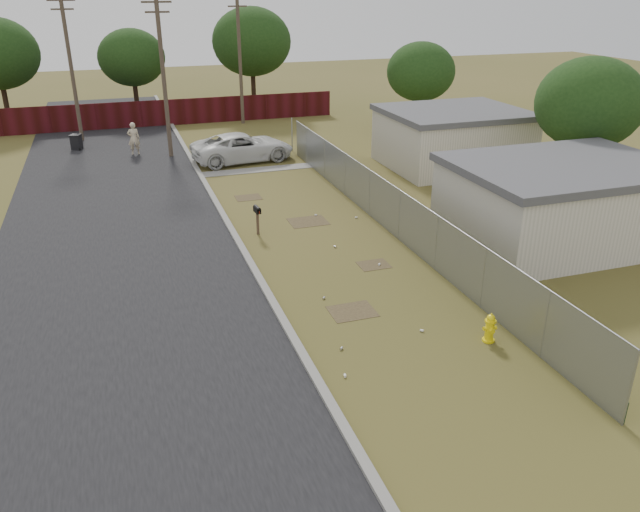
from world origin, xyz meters
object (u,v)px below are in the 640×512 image
object	(u,v)px
pickup_truck	(243,147)
trash_bin	(76,142)
pedestrian	(134,139)
fire_hydrant	(490,328)
mailbox	(257,212)

from	to	relation	value
pickup_truck	trash_bin	size ratio (longest dim) A/B	6.22
pedestrian	trash_bin	bearing A→B (deg)	-33.37
fire_hydrant	trash_bin	size ratio (longest dim) A/B	0.95
pickup_truck	pedestrian	size ratio (longest dim) A/B	3.01
mailbox	trash_bin	bearing A→B (deg)	112.68
pedestrian	trash_bin	distance (m)	4.09
fire_hydrant	mailbox	size ratio (longest dim) A/B	0.74
mailbox	pickup_truck	size ratio (longest dim) A/B	0.21
fire_hydrant	trash_bin	world-z (taller)	trash_bin
fire_hydrant	pedestrian	distance (m)	26.28
fire_hydrant	mailbox	xyz separation A→B (m)	(-4.27, 10.11, 0.53)
pedestrian	trash_bin	xyz separation A→B (m)	(-3.29, 2.38, -0.48)
fire_hydrant	mailbox	bearing A→B (deg)	112.91
fire_hydrant	trash_bin	distance (m)	29.66
mailbox	trash_bin	xyz separation A→B (m)	(-7.21, 17.24, -0.47)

